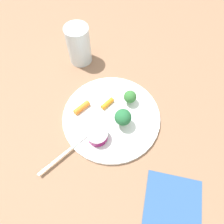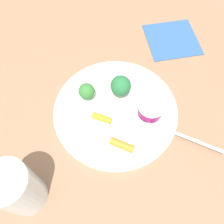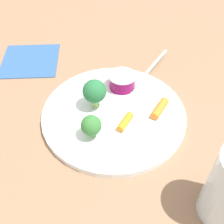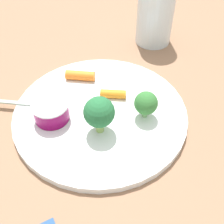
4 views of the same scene
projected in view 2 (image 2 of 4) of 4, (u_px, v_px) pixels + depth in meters
The scene contains 10 objects.
ground_plane at pixel (115, 112), 0.55m from camera, with size 2.40×2.40×0.00m, color #90694D.
plate at pixel (116, 111), 0.54m from camera, with size 0.27×0.27×0.01m, color white.
sauce_cup at pixel (150, 109), 0.52m from camera, with size 0.06×0.06×0.03m.
broccoli_floret_0 at pixel (87, 91), 0.53m from camera, with size 0.04×0.04×0.05m.
broccoli_floret_1 at pixel (121, 86), 0.52m from camera, with size 0.04×0.04×0.06m.
carrot_stick_0 at pixel (102, 118), 0.52m from camera, with size 0.01×0.01×0.04m, color orange.
carrot_stick_1 at pixel (122, 145), 0.49m from camera, with size 0.02×0.02×0.05m, color orange.
fork at pixel (180, 135), 0.51m from camera, with size 0.18×0.04×0.00m.
drinking_glass at pixel (17, 189), 0.41m from camera, with size 0.07×0.07×0.13m, color silver.
napkin at pixel (172, 39), 0.65m from camera, with size 0.13×0.13×0.00m, color #2F568C.
Camera 2 is at (-0.06, 0.25, 0.48)m, focal length 39.08 mm.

